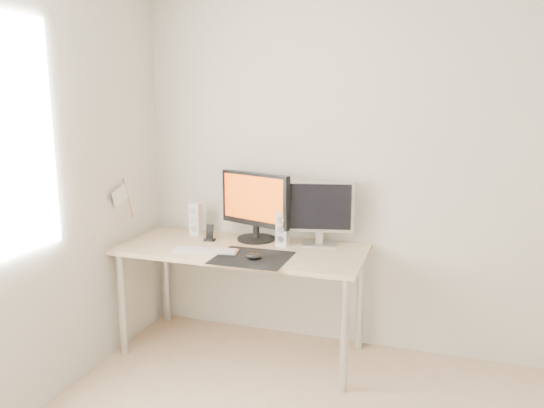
# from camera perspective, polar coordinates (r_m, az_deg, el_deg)

# --- Properties ---
(wall_back) EXTENTS (3.50, 0.00, 3.50)m
(wall_back) POSITION_cam_1_polar(r_m,az_deg,el_deg) (3.52, 13.21, 3.89)
(wall_back) COLOR silver
(wall_back) RESTS_ON ground
(mousepad) EXTENTS (0.45, 0.40, 0.00)m
(mousepad) POSITION_cam_1_polar(r_m,az_deg,el_deg) (3.25, -2.16, -5.79)
(mousepad) COLOR black
(mousepad) RESTS_ON desk
(mouse) EXTENTS (0.11, 0.06, 0.04)m
(mouse) POSITION_cam_1_polar(r_m,az_deg,el_deg) (3.21, -2.01, -5.62)
(mouse) COLOR black
(mouse) RESTS_ON mousepad
(desk) EXTENTS (1.60, 0.70, 0.73)m
(desk) POSITION_cam_1_polar(r_m,az_deg,el_deg) (3.50, -3.24, -5.88)
(desk) COLOR #D1B587
(desk) RESTS_ON ground
(main_monitor) EXTENTS (0.53, 0.33, 0.47)m
(main_monitor) POSITION_cam_1_polar(r_m,az_deg,el_deg) (3.58, -1.83, 0.02)
(main_monitor) COLOR black
(main_monitor) RESTS_ON desk
(second_monitor) EXTENTS (0.45, 0.20, 0.43)m
(second_monitor) POSITION_cam_1_polar(r_m,az_deg,el_deg) (3.47, 5.13, -0.63)
(second_monitor) COLOR silver
(second_monitor) RESTS_ON desk
(speaker_left) EXTENTS (0.07, 0.09, 0.23)m
(speaker_left) POSITION_cam_1_polar(r_m,az_deg,el_deg) (3.80, -8.16, -1.59)
(speaker_left) COLOR white
(speaker_left) RESTS_ON desk
(speaker_right) EXTENTS (0.07, 0.09, 0.23)m
(speaker_right) POSITION_cam_1_polar(r_m,az_deg,el_deg) (3.49, 1.15, -2.62)
(speaker_right) COLOR white
(speaker_right) RESTS_ON desk
(keyboard) EXTENTS (0.43, 0.18, 0.02)m
(keyboard) POSITION_cam_1_polar(r_m,az_deg,el_deg) (3.40, -7.19, -4.99)
(keyboard) COLOR silver
(keyboard) RESTS_ON desk
(phone_dock) EXTENTS (0.06, 0.06, 0.12)m
(phone_dock) POSITION_cam_1_polar(r_m,az_deg,el_deg) (3.64, -6.71, -3.42)
(phone_dock) COLOR black
(phone_dock) RESTS_ON desk
(pennant) EXTENTS (0.01, 0.23, 0.29)m
(pennant) POSITION_cam_1_polar(r_m,az_deg,el_deg) (3.65, -15.76, 0.81)
(pennant) COLOR #A57F54
(pennant) RESTS_ON wall_left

